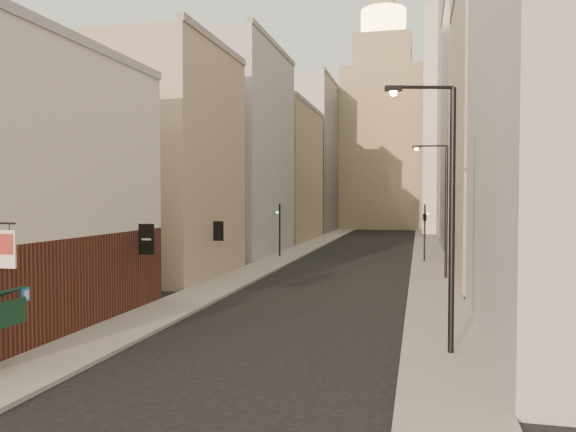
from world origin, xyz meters
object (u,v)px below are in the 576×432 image
(streetlamp_near, at_px, (445,203))
(streetlamp_mid, at_px, (443,203))
(traffic_light_right, at_px, (425,218))
(clock_tower, at_px, (383,130))
(traffic_light_left, at_px, (280,220))
(white_tower, at_px, (450,111))

(streetlamp_near, bearing_deg, streetlamp_mid, 72.81)
(streetlamp_near, xyz_separation_m, traffic_light_right, (-0.43, 28.84, -1.65))
(clock_tower, relative_size, traffic_light_left, 8.98)
(clock_tower, bearing_deg, white_tower, -51.84)
(white_tower, relative_size, streetlamp_mid, 4.53)
(streetlamp_near, distance_m, traffic_light_left, 32.80)
(streetlamp_mid, xyz_separation_m, traffic_light_left, (-14.13, 10.84, -1.71))
(traffic_light_left, bearing_deg, white_tower, -131.15)
(white_tower, bearing_deg, streetlamp_mid, -93.31)
(white_tower, height_order, traffic_light_right, white_tower)
(streetlamp_mid, relative_size, traffic_light_right, 1.83)
(clock_tower, xyz_separation_m, white_tower, (11.00, -14.00, 0.97))
(streetlamp_near, relative_size, streetlamp_mid, 1.04)
(traffic_light_right, bearing_deg, clock_tower, -92.35)
(traffic_light_left, distance_m, traffic_light_right, 13.08)
(streetlamp_mid, distance_m, traffic_light_right, 10.01)
(white_tower, relative_size, streetlamp_near, 4.35)
(clock_tower, bearing_deg, traffic_light_left, -96.50)
(white_tower, relative_size, traffic_light_left, 8.30)
(traffic_light_left, relative_size, traffic_light_right, 1.00)
(streetlamp_near, xyz_separation_m, traffic_light_left, (-13.47, 29.84, -1.93))
(traffic_light_right, bearing_deg, streetlamp_mid, 86.52)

